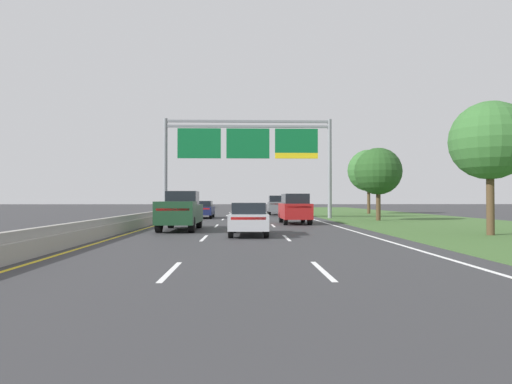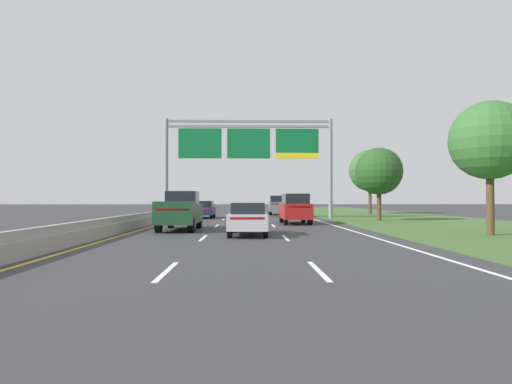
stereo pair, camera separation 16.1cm
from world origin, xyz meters
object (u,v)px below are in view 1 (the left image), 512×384
(car_navy_left_lane_sedan, at_px, (203,209))
(roadside_tree_near, at_px, (490,141))
(car_grey_right_lane_suv, at_px, (276,205))
(car_red_right_lane_suv, at_px, (295,208))
(roadside_tree_far, at_px, (369,171))
(roadside_tree_mid, at_px, (378,171))
(pickup_truck_darkgreen, at_px, (181,211))
(overhead_sign_gantry, at_px, (248,148))
(car_silver_centre_lane_sedan, at_px, (249,218))

(car_navy_left_lane_sedan, xyz_separation_m, roadside_tree_near, (15.54, -19.41, 3.73))
(car_grey_right_lane_suv, height_order, roadside_tree_near, roadside_tree_near)
(car_navy_left_lane_sedan, bearing_deg, car_red_right_lane_suv, -141.26)
(car_grey_right_lane_suv, relative_size, roadside_tree_far, 0.63)
(roadside_tree_mid, xyz_separation_m, roadside_tree_far, (3.81, 16.04, 1.11))
(pickup_truck_darkgreen, distance_m, roadside_tree_mid, 17.92)
(pickup_truck_darkgreen, bearing_deg, overhead_sign_gantry, -15.08)
(car_grey_right_lane_suv, xyz_separation_m, roadside_tree_near, (8.22, -27.83, 3.45))
(car_grey_right_lane_suv, relative_size, car_red_right_lane_suv, 1.01)
(car_navy_left_lane_sedan, height_order, car_red_right_lane_suv, car_red_right_lane_suv)
(overhead_sign_gantry, height_order, roadside_tree_mid, overhead_sign_gantry)
(car_grey_right_lane_suv, bearing_deg, car_red_right_lane_suv, -178.64)
(overhead_sign_gantry, bearing_deg, roadside_tree_far, 39.96)
(car_silver_centre_lane_sedan, bearing_deg, roadside_tree_near, -91.11)
(car_silver_centre_lane_sedan, relative_size, roadside_tree_near, 0.69)
(car_navy_left_lane_sedan, xyz_separation_m, roadside_tree_mid, (14.54, -5.05, 3.15))
(roadside_tree_far, bearing_deg, car_red_right_lane_suv, -118.71)
(pickup_truck_darkgreen, relative_size, roadside_tree_near, 0.84)
(overhead_sign_gantry, relative_size, car_silver_centre_lane_sedan, 3.39)
(pickup_truck_darkgreen, xyz_separation_m, car_silver_centre_lane_sedan, (3.80, -3.62, -0.26))
(overhead_sign_gantry, distance_m, roadside_tree_near, 21.79)
(car_navy_left_lane_sedan, bearing_deg, car_grey_right_lane_suv, -40.71)
(pickup_truck_darkgreen, bearing_deg, roadside_tree_far, -34.45)
(pickup_truck_darkgreen, height_order, car_silver_centre_lane_sedan, pickup_truck_darkgreen)
(overhead_sign_gantry, xyz_separation_m, car_red_right_lane_suv, (3.23, -8.21, -5.24))
(car_grey_right_lane_suv, relative_size, roadside_tree_mid, 0.81)
(roadside_tree_far, bearing_deg, roadside_tree_near, -95.28)
(pickup_truck_darkgreen, relative_size, car_navy_left_lane_sedan, 1.23)
(car_navy_left_lane_sedan, xyz_separation_m, roadside_tree_far, (18.35, 10.99, 4.27))
(car_grey_right_lane_suv, distance_m, car_red_right_lane_suv, 17.61)
(roadside_tree_mid, bearing_deg, car_grey_right_lane_suv, 118.18)
(pickup_truck_darkgreen, relative_size, roadside_tree_far, 0.72)
(car_navy_left_lane_sedan, relative_size, car_silver_centre_lane_sedan, 0.99)
(overhead_sign_gantry, xyz_separation_m, car_silver_centre_lane_sedan, (-0.13, -17.96, -5.52))
(roadside_tree_near, bearing_deg, car_navy_left_lane_sedan, 128.67)
(roadside_tree_mid, bearing_deg, car_red_right_lane_suv, -150.23)
(roadside_tree_far, bearing_deg, overhead_sign_gantry, -140.04)
(car_silver_centre_lane_sedan, distance_m, roadside_tree_near, 12.19)
(overhead_sign_gantry, distance_m, pickup_truck_darkgreen, 15.77)
(pickup_truck_darkgreen, height_order, roadside_tree_far, roadside_tree_far)
(car_silver_centre_lane_sedan, height_order, car_red_right_lane_suv, car_red_right_lane_suv)
(car_navy_left_lane_sedan, bearing_deg, car_silver_centre_lane_sedan, -167.94)
(car_navy_left_lane_sedan, relative_size, car_red_right_lane_suv, 0.93)
(roadside_tree_near, xyz_separation_m, roadside_tree_mid, (-1.00, 14.37, -0.58))
(pickup_truck_darkgreen, height_order, car_red_right_lane_suv, pickup_truck_darkgreen)
(car_red_right_lane_suv, bearing_deg, overhead_sign_gantry, 20.86)
(car_silver_centre_lane_sedan, bearing_deg, car_red_right_lane_suv, -17.74)
(car_silver_centre_lane_sedan, relative_size, roadside_tree_far, 0.59)
(car_red_right_lane_suv, relative_size, roadside_tree_mid, 0.80)
(car_red_right_lane_suv, bearing_deg, pickup_truck_darkgreen, 129.96)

